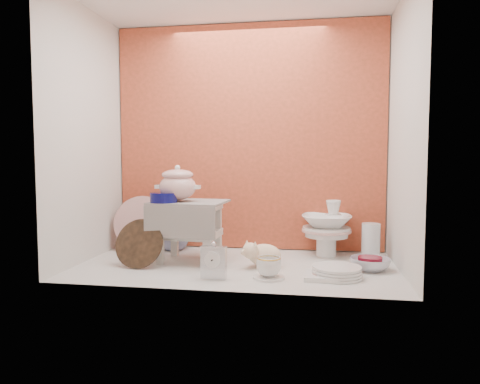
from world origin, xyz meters
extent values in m
plane|color=silver|center=(0.00, 0.00, 0.00)|extent=(1.80, 1.80, 0.00)
cube|color=#CC4F33|center=(0.00, 0.50, 0.75)|extent=(1.80, 0.06, 1.50)
cube|color=silver|center=(-0.90, 0.00, 0.75)|extent=(0.06, 1.00, 1.50)
cube|color=silver|center=(0.90, 0.00, 0.75)|extent=(0.06, 1.00, 1.50)
cylinder|color=#0A0A4E|center=(-0.42, -0.03, 0.39)|extent=(0.18, 0.18, 0.06)
imported|color=silver|center=(-0.49, 0.37, 0.11)|extent=(0.26, 0.26, 0.22)
cube|color=silver|center=(-0.06, -0.30, 0.09)|extent=(0.13, 0.05, 0.19)
ellipsoid|color=beige|center=(0.16, -0.01, 0.07)|extent=(0.26, 0.20, 0.14)
cylinder|color=white|center=(0.21, -0.25, 0.01)|extent=(0.21, 0.21, 0.01)
imported|color=white|center=(0.21, -0.25, 0.06)|extent=(0.15, 0.15, 0.10)
cube|color=white|center=(0.48, -0.21, 0.01)|extent=(0.18, 0.18, 0.02)
cylinder|color=white|center=(0.56, -0.17, 0.03)|extent=(0.27, 0.27, 0.06)
imported|color=silver|center=(0.74, 0.01, 0.03)|extent=(0.22, 0.22, 0.07)
cylinder|color=silver|center=(0.78, 0.29, 0.11)|extent=(0.11, 0.11, 0.22)
camera|label=1|loc=(0.43, -2.47, 0.61)|focal=33.37mm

